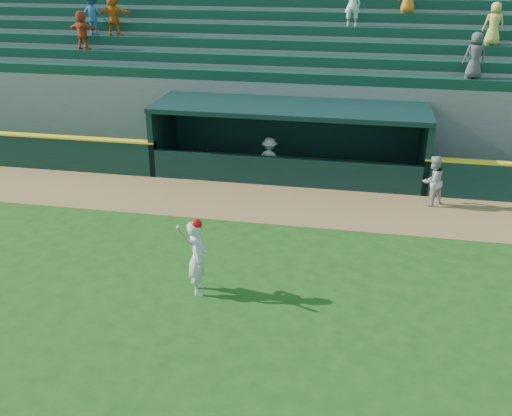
% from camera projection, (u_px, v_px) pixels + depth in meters
% --- Properties ---
extents(ground, '(120.00, 120.00, 0.00)m').
position_uv_depth(ground, '(243.00, 285.00, 13.45)').
color(ground, '#1A4511').
rests_on(ground, ground).
extents(warning_track, '(40.00, 3.00, 0.01)m').
position_uv_depth(warning_track, '(276.00, 204.00, 17.84)').
color(warning_track, olive).
rests_on(warning_track, ground).
extents(dugout_player_front, '(0.98, 0.97, 1.59)m').
position_uv_depth(dugout_player_front, '(433.00, 181.00, 17.47)').
color(dugout_player_front, '#ADADA8').
rests_on(dugout_player_front, ground).
extents(dugout_player_inside, '(1.06, 0.73, 1.50)m').
position_uv_depth(dugout_player_inside, '(270.00, 159.00, 19.49)').
color(dugout_player_inside, '#9D9D98').
rests_on(dugout_player_inside, ground).
extents(dugout, '(9.40, 2.80, 2.46)m').
position_uv_depth(dugout, '(290.00, 134.00, 20.08)').
color(dugout, slate).
rests_on(dugout, ground).
extents(stands, '(34.50, 6.25, 7.55)m').
position_uv_depth(stands, '(306.00, 79.00, 23.75)').
color(stands, slate).
rests_on(stands, ground).
extents(batter_at_plate, '(0.61, 0.83, 1.86)m').
position_uv_depth(batter_at_plate, '(197.00, 256.00, 12.84)').
color(batter_at_plate, silver).
rests_on(batter_at_plate, ground).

